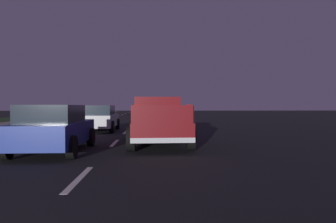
# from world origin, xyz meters

# --- Properties ---
(ground) EXTENTS (144.00, 144.00, 0.00)m
(ground) POSITION_xyz_m (27.00, 0.00, 0.00)
(ground) COLOR black
(sidewalk_shoulder) EXTENTS (108.00, 4.00, 0.12)m
(sidewalk_shoulder) POSITION_xyz_m (27.00, 7.45, 0.06)
(sidewalk_shoulder) COLOR gray
(sidewalk_shoulder) RESTS_ON ground
(lane_markings) EXTENTS (108.00, 7.04, 0.01)m
(lane_markings) POSITION_xyz_m (30.03, 3.09, 0.00)
(lane_markings) COLOR silver
(lane_markings) RESTS_ON ground
(pickup_truck) EXTENTS (5.49, 2.41, 1.87)m
(pickup_truck) POSITION_xyz_m (10.98, -3.49, 0.91)
(pickup_truck) COLOR maroon
(pickup_truck) RESTS_ON ground
(sedan_blue) EXTENTS (4.42, 2.05, 1.54)m
(sedan_blue) POSITION_xyz_m (8.77, -0.08, 0.78)
(sedan_blue) COLOR navy
(sedan_blue) RESTS_ON ground
(sedan_silver) EXTENTS (4.40, 2.02, 1.54)m
(sedan_silver) POSITION_xyz_m (17.48, -0.14, 0.78)
(sedan_silver) COLOR #B2B5BA
(sedan_silver) RESTS_ON ground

